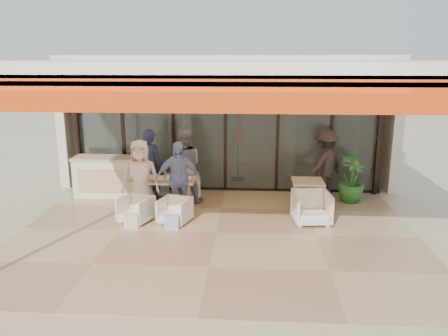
% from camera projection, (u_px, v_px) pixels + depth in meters
% --- Properties ---
extents(ground, '(70.00, 70.00, 0.00)m').
position_uv_depth(ground, '(216.00, 234.00, 8.79)').
color(ground, '#C6B293').
rests_on(ground, ground).
extents(terrace_floor, '(8.00, 6.00, 0.01)m').
position_uv_depth(terrace_floor, '(216.00, 234.00, 8.79)').
color(terrace_floor, tan).
rests_on(terrace_floor, ground).
extents(terrace_structure, '(8.00, 6.00, 3.40)m').
position_uv_depth(terrace_structure, '(214.00, 69.00, 7.75)').
color(terrace_structure, silver).
rests_on(terrace_structure, ground).
extents(glass_storefront, '(8.08, 0.10, 3.20)m').
position_uv_depth(glass_storefront, '(225.00, 132.00, 11.31)').
color(glass_storefront, '#9EADA3').
rests_on(glass_storefront, ground).
extents(interior_block, '(9.05, 3.62, 3.52)m').
position_uv_depth(interior_block, '(230.00, 99.00, 13.40)').
color(interior_block, silver).
rests_on(interior_block, ground).
extents(host_counter, '(1.85, 0.65, 1.04)m').
position_uv_depth(host_counter, '(111.00, 176.00, 11.07)').
color(host_counter, silver).
rests_on(host_counter, ground).
extents(dining_table, '(1.50, 0.90, 0.93)m').
position_uv_depth(dining_table, '(163.00, 180.00, 10.16)').
color(dining_table, '#E5B98B').
rests_on(dining_table, ground).
extents(chair_far_left, '(0.77, 0.75, 0.65)m').
position_uv_depth(chair_far_left, '(155.00, 184.00, 11.19)').
color(chair_far_left, white).
rests_on(chair_far_left, ground).
extents(chair_far_right, '(0.71, 0.68, 0.63)m').
position_uv_depth(chair_far_right, '(188.00, 184.00, 11.14)').
color(chair_far_right, white).
rests_on(chair_far_right, ground).
extents(chair_near_left, '(0.79, 0.76, 0.64)m').
position_uv_depth(chair_near_left, '(136.00, 208.00, 9.35)').
color(chair_near_left, white).
rests_on(chair_near_left, ground).
extents(chair_near_right, '(0.74, 0.71, 0.62)m').
position_uv_depth(chair_near_right, '(175.00, 210.00, 9.30)').
color(chair_near_right, white).
rests_on(chair_near_right, ground).
extents(diner_navy, '(0.75, 0.59, 1.82)m').
position_uv_depth(diner_navy, '(150.00, 166.00, 10.56)').
color(diner_navy, '#1A1F39').
rests_on(diner_navy, ground).
extents(diner_grey, '(0.99, 0.82, 1.85)m').
position_uv_depth(diner_grey, '(184.00, 166.00, 10.50)').
color(diner_grey, slate).
rests_on(diner_grey, ground).
extents(diner_cream, '(0.88, 0.61, 1.72)m').
position_uv_depth(diner_cream, '(141.00, 178.00, 9.70)').
color(diner_cream, beige).
rests_on(diner_cream, ground).
extents(diner_periwinkle, '(1.06, 0.63, 1.70)m').
position_uv_depth(diner_periwinkle, '(178.00, 179.00, 9.65)').
color(diner_periwinkle, '#7386C0').
rests_on(diner_periwinkle, ground).
extents(tote_bag_cream, '(0.30, 0.10, 0.34)m').
position_uv_depth(tote_bag_cream, '(131.00, 222.00, 9.00)').
color(tote_bag_cream, silver).
rests_on(tote_bag_cream, ground).
extents(tote_bag_blue, '(0.30, 0.10, 0.34)m').
position_uv_depth(tote_bag_blue, '(172.00, 223.00, 8.94)').
color(tote_bag_blue, '#99BFD8').
rests_on(tote_bag_blue, ground).
extents(side_table, '(0.70, 0.70, 0.74)m').
position_uv_depth(side_table, '(308.00, 185.00, 9.94)').
color(side_table, '#E5B98B').
rests_on(side_table, ground).
extents(side_chair, '(0.83, 0.78, 0.78)m').
position_uv_depth(side_chair, '(312.00, 206.00, 9.27)').
color(side_chair, white).
rests_on(side_chair, ground).
extents(standing_woman, '(1.29, 1.24, 1.76)m').
position_uv_depth(standing_woman, '(325.00, 164.00, 10.86)').
color(standing_woman, black).
rests_on(standing_woman, ground).
extents(potted_palm, '(0.91, 0.91, 1.15)m').
position_uv_depth(potted_palm, '(352.00, 180.00, 10.60)').
color(potted_palm, '#1E5919').
rests_on(potted_palm, ground).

